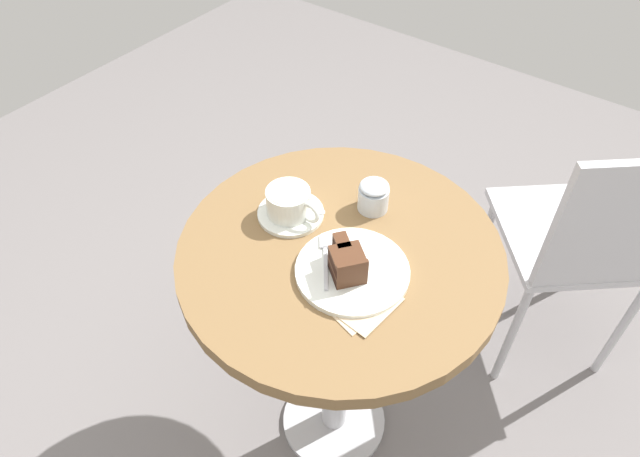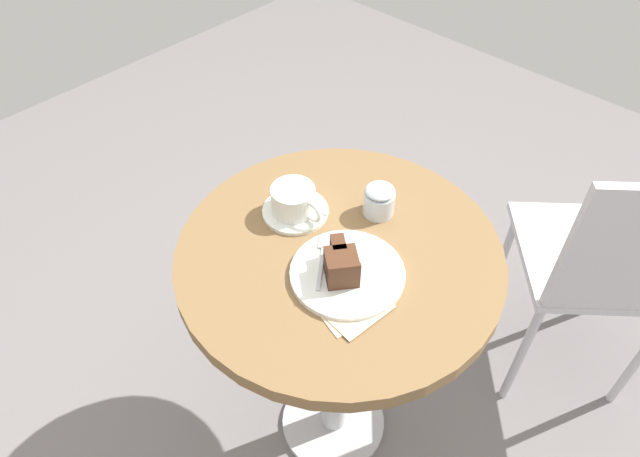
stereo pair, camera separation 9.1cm
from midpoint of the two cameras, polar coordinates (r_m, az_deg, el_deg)
The scene contains 11 objects.
ground_plane at distance 1.78m, azimuth 2.87°, elevation -18.92°, with size 4.40×4.40×0.01m, color slate.
cafe_table at distance 1.24m, azimuth 3.90°, elevation -6.49°, with size 0.66×0.66×0.76m.
saucer at distance 1.21m, azimuth -0.33°, elevation 1.68°, with size 0.14×0.14×0.01m.
coffee_cup at distance 1.18m, azimuth -0.43°, elevation 2.83°, with size 0.13×0.09×0.06m.
teaspoon at distance 1.21m, azimuth 1.81°, elevation 2.25°, with size 0.10×0.02×0.00m.
cake_plate at distance 1.09m, azimuth 5.15°, elevation -4.60°, with size 0.22×0.22×0.01m.
cake_slice at distance 1.06m, azimuth 4.59°, elevation -3.72°, with size 0.10×0.09×0.06m.
fork at distance 1.11m, azimuth 2.62°, elevation -2.78°, with size 0.10×0.12×0.00m.
napkin at distance 1.06m, azimuth 5.38°, elevation -7.35°, with size 0.16×0.15×0.00m.
cafe_chair at distance 1.61m, azimuth 28.49°, elevation -3.17°, with size 0.54×0.54×0.86m.
sugar_pot at distance 1.20m, azimuth 8.11°, elevation 2.74°, with size 0.07×0.07×0.07m.
Camera 2 is at (0.50, -0.58, 1.60)m, focal length 32.00 mm.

